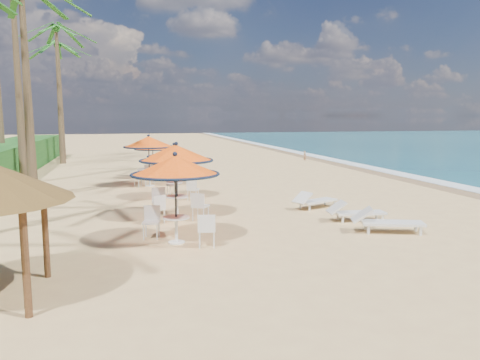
# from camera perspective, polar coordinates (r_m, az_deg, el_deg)

# --- Properties ---
(ground) EXTENTS (160.00, 160.00, 0.00)m
(ground) POSITION_cam_1_polar(r_m,az_deg,el_deg) (14.47, 13.34, -6.14)
(ground) COLOR tan
(ground) RESTS_ON ground
(foam_strip) EXTENTS (1.20, 140.00, 0.04)m
(foam_strip) POSITION_cam_1_polar(r_m,az_deg,el_deg) (27.68, 21.08, 0.17)
(foam_strip) COLOR white
(foam_strip) RESTS_ON ground
(wetsand_band) EXTENTS (1.40, 140.00, 0.02)m
(wetsand_band) POSITION_cam_1_polar(r_m,az_deg,el_deg) (27.18, 19.52, 0.11)
(wetsand_band) COLOR olive
(wetsand_band) RESTS_ON ground
(station_0) EXTENTS (2.39, 2.39, 2.50)m
(station_0) POSITION_cam_1_polar(r_m,az_deg,el_deg) (12.64, -7.87, 0.76)
(station_0) COLOR black
(station_0) RESTS_ON ground
(station_1) EXTENTS (2.48, 2.48, 2.59)m
(station_1) POSITION_cam_1_polar(r_m,az_deg,el_deg) (15.76, -7.87, 2.11)
(station_1) COLOR black
(station_1) RESTS_ON ground
(station_2) EXTENTS (2.25, 2.25, 2.34)m
(station_2) POSITION_cam_1_polar(r_m,az_deg,el_deg) (19.64, -7.93, 2.93)
(station_2) COLOR black
(station_2) RESTS_ON ground
(station_3) EXTENTS (2.45, 2.47, 2.56)m
(station_3) POSITION_cam_1_polar(r_m,az_deg,el_deg) (23.34, -11.13, 4.02)
(station_3) COLOR black
(station_3) RESTS_ON ground
(station_4) EXTENTS (2.04, 2.04, 2.13)m
(station_4) POSITION_cam_1_polar(r_m,az_deg,el_deg) (26.37, -10.44, 3.75)
(station_4) COLOR black
(station_4) RESTS_ON ground
(lounger_near) EXTENTS (2.19, 1.32, 0.75)m
(lounger_near) POSITION_cam_1_polar(r_m,az_deg,el_deg) (14.55, 17.27, -4.79)
(lounger_near) COLOR silver
(lounger_near) RESTS_ON ground
(lounger_mid) EXTENTS (1.97, 0.82, 0.68)m
(lounger_mid) POSITION_cam_1_polar(r_m,az_deg,el_deg) (15.86, 13.77, -3.74)
(lounger_mid) COLOR silver
(lounger_mid) RESTS_ON ground
(lounger_far) EXTENTS (1.95, 1.26, 0.67)m
(lounger_far) POSITION_cam_1_polar(r_m,az_deg,el_deg) (17.70, 9.00, -2.44)
(lounger_far) COLOR silver
(lounger_far) RESTS_ON ground
(palm_3) EXTENTS (5.00, 5.00, 8.90)m
(palm_3) POSITION_cam_1_polar(r_m,az_deg,el_deg) (22.21, -25.08, 19.29)
(palm_3) COLOR brown
(palm_3) RESTS_ON ground
(palm_6) EXTENTS (5.00, 5.00, 9.78)m
(palm_6) POSITION_cam_1_polar(r_m,az_deg,el_deg) (36.61, -21.47, 15.96)
(palm_6) COLOR brown
(palm_6) RESTS_ON ground
(palm_7) EXTENTS (5.00, 5.00, 9.11)m
(palm_7) POSITION_cam_1_polar(r_m,az_deg,el_deg) (40.14, -21.31, 14.30)
(palm_7) COLOR brown
(palm_7) RESTS_ON ground
(person) EXTENTS (0.28, 0.35, 0.84)m
(person) POSITION_cam_1_polar(r_m,az_deg,el_deg) (36.15, 7.91, 2.97)
(person) COLOR #966A4C
(person) RESTS_ON ground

